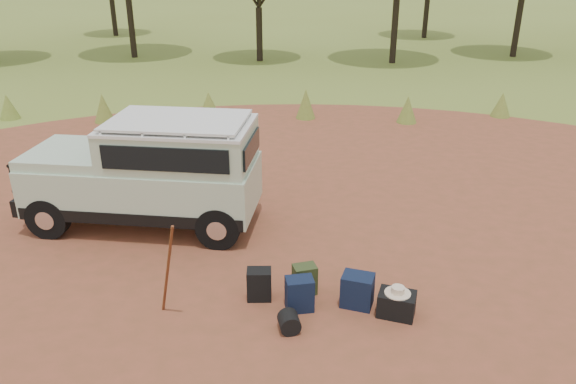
{
  "coord_description": "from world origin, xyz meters",
  "views": [
    {
      "loc": [
        -0.24,
        -7.79,
        4.81
      ],
      "look_at": [
        -0.39,
        0.89,
        1.0
      ],
      "focal_mm": 35.0,
      "sensor_mm": 36.0,
      "label": 1
    }
  ],
  "objects_px": {
    "safari_vehicle": "(151,175)",
    "backpack_navy": "(300,294)",
    "walking_staff": "(168,270)",
    "hard_case": "(397,304)",
    "backpack_black": "(259,285)",
    "duffel_navy": "(357,291)",
    "backpack_olive": "(305,280)"
  },
  "relations": [
    {
      "from": "safari_vehicle",
      "to": "backpack_navy",
      "type": "relative_size",
      "value": 8.66
    },
    {
      "from": "walking_staff",
      "to": "hard_case",
      "type": "height_order",
      "value": "walking_staff"
    },
    {
      "from": "safari_vehicle",
      "to": "hard_case",
      "type": "relative_size",
      "value": 8.64
    },
    {
      "from": "backpack_black",
      "to": "hard_case",
      "type": "relative_size",
      "value": 0.95
    },
    {
      "from": "backpack_black",
      "to": "safari_vehicle",
      "type": "bearing_deg",
      "value": 129.32
    },
    {
      "from": "walking_staff",
      "to": "hard_case",
      "type": "relative_size",
      "value": 3.22
    },
    {
      "from": "backpack_black",
      "to": "duffel_navy",
      "type": "xyz_separation_m",
      "value": [
        1.43,
        -0.14,
        0.01
      ]
    },
    {
      "from": "walking_staff",
      "to": "hard_case",
      "type": "distance_m",
      "value": 3.22
    },
    {
      "from": "backpack_black",
      "to": "hard_case",
      "type": "height_order",
      "value": "backpack_black"
    },
    {
      "from": "backpack_black",
      "to": "backpack_olive",
      "type": "distance_m",
      "value": 0.69
    },
    {
      "from": "backpack_navy",
      "to": "hard_case",
      "type": "relative_size",
      "value": 1.0
    },
    {
      "from": "backpack_black",
      "to": "backpack_navy",
      "type": "distance_m",
      "value": 0.65
    },
    {
      "from": "hard_case",
      "to": "duffel_navy",
      "type": "bearing_deg",
      "value": 173.85
    },
    {
      "from": "backpack_black",
      "to": "backpack_navy",
      "type": "bearing_deg",
      "value": -25.49
    },
    {
      "from": "duffel_navy",
      "to": "hard_case",
      "type": "distance_m",
      "value": 0.59
    },
    {
      "from": "backpack_olive",
      "to": "duffel_navy",
      "type": "relative_size",
      "value": 0.94
    },
    {
      "from": "backpack_olive",
      "to": "hard_case",
      "type": "height_order",
      "value": "backpack_olive"
    },
    {
      "from": "safari_vehicle",
      "to": "duffel_navy",
      "type": "xyz_separation_m",
      "value": [
        3.55,
        -2.56,
        -0.75
      ]
    },
    {
      "from": "walking_staff",
      "to": "backpack_navy",
      "type": "relative_size",
      "value": 3.23
    },
    {
      "from": "safari_vehicle",
      "to": "walking_staff",
      "type": "distance_m",
      "value": 3.08
    },
    {
      "from": "backpack_black",
      "to": "duffel_navy",
      "type": "bearing_deg",
      "value": -7.73
    },
    {
      "from": "backpack_olive",
      "to": "walking_staff",
      "type": "bearing_deg",
      "value": -177.05
    },
    {
      "from": "safari_vehicle",
      "to": "backpack_black",
      "type": "relative_size",
      "value": 9.11
    },
    {
      "from": "backpack_black",
      "to": "duffel_navy",
      "type": "height_order",
      "value": "duffel_navy"
    },
    {
      "from": "backpack_black",
      "to": "hard_case",
      "type": "xyz_separation_m",
      "value": [
        1.96,
        -0.38,
        -0.06
      ]
    },
    {
      "from": "backpack_navy",
      "to": "backpack_olive",
      "type": "distance_m",
      "value": 0.42
    },
    {
      "from": "backpack_black",
      "to": "hard_case",
      "type": "distance_m",
      "value": 2.0
    },
    {
      "from": "backpack_black",
      "to": "backpack_olive",
      "type": "height_order",
      "value": "backpack_black"
    },
    {
      "from": "safari_vehicle",
      "to": "backpack_navy",
      "type": "distance_m",
      "value": 3.89
    },
    {
      "from": "backpack_black",
      "to": "backpack_navy",
      "type": "height_order",
      "value": "backpack_navy"
    },
    {
      "from": "duffel_navy",
      "to": "backpack_navy",
      "type": "bearing_deg",
      "value": -155.22
    },
    {
      "from": "safari_vehicle",
      "to": "backpack_navy",
      "type": "xyz_separation_m",
      "value": [
        2.72,
        -2.68,
        -0.75
      ]
    }
  ]
}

